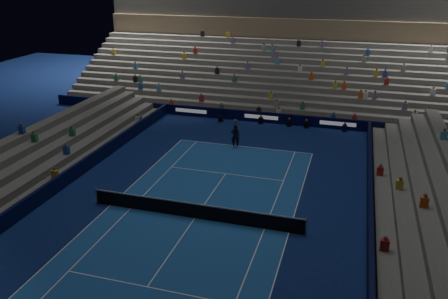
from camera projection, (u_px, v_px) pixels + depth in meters
ground at (195, 218)px, 26.38m from camera, size 90.00×90.00×0.00m
court_surface at (195, 218)px, 26.38m from camera, size 10.97×23.77×0.01m
sponsor_barrier_far at (261, 117)px, 42.68m from camera, size 44.00×0.25×1.00m
sponsor_barrier_east at (370, 237)px, 23.65m from camera, size 0.25×37.00×1.00m
sponsor_barrier_west at (50, 189)px, 28.73m from camera, size 0.25×37.00×1.00m
grandstand_main at (280, 67)px, 49.99m from camera, size 44.00×15.20×11.20m
grandstand_east at (444, 240)px, 22.59m from camera, size 5.00×37.00×2.50m
grandstand_west at (4, 177)px, 29.49m from camera, size 5.00×37.00×2.50m
tennis_net at (195, 211)px, 26.19m from camera, size 12.90×0.10×1.10m
tennis_player at (235, 136)px, 36.53m from camera, size 0.80×0.62×1.93m
broadcast_camera at (221, 118)px, 43.00m from camera, size 0.51×0.90×0.53m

